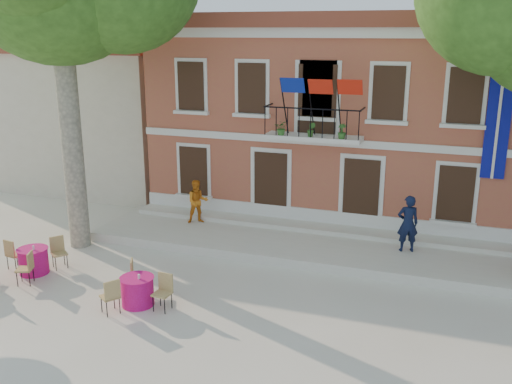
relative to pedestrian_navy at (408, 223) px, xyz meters
The scene contains 8 objects.
ground 7.10m from the pedestrian_navy, 139.10° to the right, with size 90.00×90.00×0.00m, color beige.
main_building 6.84m from the pedestrian_navy, 121.29° to the left, with size 13.50×9.59×7.50m.
neighbor_west 16.25m from the pedestrian_navy, 156.53° to the left, with size 9.40×9.40×6.40m.
terrace 3.45m from the pedestrian_navy, behind, with size 14.00×3.40×0.30m, color silver.
pedestrian_navy is the anchor object (origin of this frame).
pedestrian_orange 7.26m from the pedestrian_navy, behind, with size 0.76×0.59×1.56m, color orange.
cafe_table_0 11.29m from the pedestrian_navy, 155.36° to the right, with size 1.74×1.85×0.95m.
cafe_table_1 8.36m from the pedestrian_navy, 139.19° to the right, with size 1.68×1.87×0.95m.
Camera 1 is at (6.39, -12.60, 6.92)m, focal length 40.00 mm.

